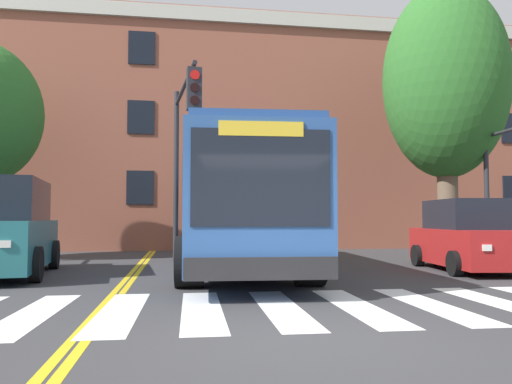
{
  "coord_description": "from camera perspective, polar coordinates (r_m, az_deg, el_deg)",
  "views": [
    {
      "loc": [
        -1.44,
        -5.58,
        1.36
      ],
      "look_at": [
        0.4,
        6.5,
        2.0
      ],
      "focal_mm": 35.0,
      "sensor_mm": 36.0,
      "label": 1
    }
  ],
  "objects": [
    {
      "name": "lane_line_yellow_inner",
      "position": [
        21.52,
        -11.89,
        -6.54
      ],
      "size": [
        0.12,
        36.0,
        0.01
      ],
      "primitive_type": "cube",
      "color": "gold",
      "rests_on": "ground"
    },
    {
      "name": "lane_line_yellow_outer",
      "position": [
        21.51,
        -11.46,
        -6.55
      ],
      "size": [
        0.12,
        36.0,
        0.01
      ],
      "primitive_type": "cube",
      "color": "gold",
      "rests_on": "ground"
    },
    {
      "name": "car_teal_near_lane",
      "position": [
        13.18,
        -27.15,
        -3.9
      ],
      "size": [
        2.65,
        4.95,
        2.28
      ],
      "color": "#236B70",
      "rests_on": "ground"
    },
    {
      "name": "car_red_far_lane",
      "position": [
        14.1,
        23.15,
        -4.84
      ],
      "size": [
        2.4,
        4.18,
        1.84
      ],
      "color": "#AD1E1E",
      "rests_on": "ground"
    },
    {
      "name": "building_facade",
      "position": [
        25.49,
        -12.33,
        5.85
      ],
      "size": [
        42.45,
        8.32,
        10.48
      ],
      "color": "#9E5642",
      "rests_on": "ground"
    },
    {
      "name": "traffic_light_overhead",
      "position": [
        14.23,
        -8.37,
        6.48
      ],
      "size": [
        0.7,
        4.48,
        5.38
      ],
      "color": "#28282D",
      "rests_on": "ground"
    },
    {
      "name": "crosswalk",
      "position": [
        7.72,
        2.86,
        -13.09
      ],
      "size": [
        10.14,
        3.6,
        0.01
      ],
      "color": "white",
      "rests_on": "ground"
    },
    {
      "name": "ground_plane",
      "position": [
        5.92,
        5.89,
        -16.23
      ],
      "size": [
        120.0,
        120.0,
        0.0
      ],
      "primitive_type": "plane",
      "color": "#38383A"
    },
    {
      "name": "street_tree_curbside_large",
      "position": [
        19.19,
        20.83,
        11.62
      ],
      "size": [
        5.26,
        5.17,
        9.63
      ],
      "color": "brown",
      "rests_on": "ground"
    },
    {
      "name": "city_bus",
      "position": [
        13.21,
        -1.91,
        -1.48
      ],
      "size": [
        3.34,
        10.73,
        3.16
      ],
      "color": "#2D5699",
      "rests_on": "ground"
    }
  ]
}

